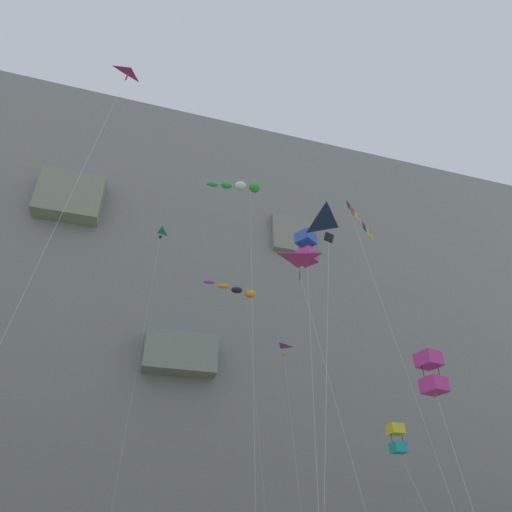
{
  "coord_description": "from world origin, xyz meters",
  "views": [
    {
      "loc": [
        -6.68,
        -6.67,
        1.63
      ],
      "look_at": [
        0.71,
        19.14,
        19.46
      ],
      "focal_mm": 31.95,
      "sensor_mm": 36.0,
      "label": 1
    }
  ],
  "objects_px": {
    "kite_box_front_field": "(306,248)",
    "kite_delta_far_right": "(282,358)",
    "kite_windsock_mid_center": "(242,186)",
    "kite_banner_high_left": "(362,228)",
    "kite_box_high_right": "(431,373)",
    "kite_delta_upper_right": "(300,280)",
    "kite_delta_low_center": "(339,240)",
    "kite_delta_low_left": "(155,247)",
    "kite_windsock_high_center": "(238,291)",
    "kite_box_near_cliff": "(397,439)",
    "kite_delta_mid_right": "(125,82)"
  },
  "relations": [
    {
      "from": "kite_box_near_cliff",
      "to": "kite_windsock_high_center",
      "type": "xyz_separation_m",
      "value": [
        -8.2,
        14.77,
        18.52
      ]
    },
    {
      "from": "kite_delta_low_left",
      "to": "kite_box_near_cliff",
      "type": "bearing_deg",
      "value": -29.94
    },
    {
      "from": "kite_delta_far_right",
      "to": "kite_delta_mid_right",
      "type": "relative_size",
      "value": 0.69
    },
    {
      "from": "kite_banner_high_left",
      "to": "kite_windsock_high_center",
      "type": "xyz_separation_m",
      "value": [
        -3.43,
        22.23,
        6.46
      ]
    },
    {
      "from": "kite_delta_low_left",
      "to": "kite_delta_upper_right",
      "type": "relative_size",
      "value": 2.12
    },
    {
      "from": "kite_delta_upper_right",
      "to": "kite_delta_mid_right",
      "type": "relative_size",
      "value": 0.53
    },
    {
      "from": "kite_delta_far_right",
      "to": "kite_box_high_right",
      "type": "height_order",
      "value": "kite_delta_far_right"
    },
    {
      "from": "kite_banner_high_left",
      "to": "kite_delta_upper_right",
      "type": "relative_size",
      "value": 1.53
    },
    {
      "from": "kite_banner_high_left",
      "to": "kite_delta_low_center",
      "type": "bearing_deg",
      "value": -130.56
    },
    {
      "from": "kite_windsock_mid_center",
      "to": "kite_banner_high_left",
      "type": "bearing_deg",
      "value": -33.38
    },
    {
      "from": "kite_box_high_right",
      "to": "kite_box_near_cliff",
      "type": "bearing_deg",
      "value": 63.79
    },
    {
      "from": "kite_windsock_mid_center",
      "to": "kite_delta_low_left",
      "type": "xyz_separation_m",
      "value": [
        -5.92,
        13.0,
        1.51
      ]
    },
    {
      "from": "kite_windsock_mid_center",
      "to": "kite_box_near_cliff",
      "type": "xyz_separation_m",
      "value": [
        12.22,
        2.55,
        -18.32
      ]
    },
    {
      "from": "kite_banner_high_left",
      "to": "kite_windsock_high_center",
      "type": "bearing_deg",
      "value": 98.78
    },
    {
      "from": "kite_delta_low_left",
      "to": "kite_windsock_mid_center",
      "type": "bearing_deg",
      "value": -65.52
    },
    {
      "from": "kite_box_high_right",
      "to": "kite_banner_high_left",
      "type": "bearing_deg",
      "value": 71.51
    },
    {
      "from": "kite_delta_low_left",
      "to": "kite_windsock_high_center",
      "type": "bearing_deg",
      "value": 23.52
    },
    {
      "from": "kite_box_high_right",
      "to": "kite_delta_upper_right",
      "type": "xyz_separation_m",
      "value": [
        -3.8,
        3.98,
        5.96
      ]
    },
    {
      "from": "kite_windsock_mid_center",
      "to": "kite_box_high_right",
      "type": "bearing_deg",
      "value": -66.65
    },
    {
      "from": "kite_delta_upper_right",
      "to": "kite_delta_mid_right",
      "type": "distance_m",
      "value": 15.66
    },
    {
      "from": "kite_delta_low_center",
      "to": "kite_delta_upper_right",
      "type": "xyz_separation_m",
      "value": [
        -0.84,
        3.19,
        -0.54
      ]
    },
    {
      "from": "kite_box_front_field",
      "to": "kite_box_near_cliff",
      "type": "xyz_separation_m",
      "value": [
        8.89,
        7.03,
        -9.88
      ]
    },
    {
      "from": "kite_windsock_mid_center",
      "to": "kite_box_front_field",
      "type": "relative_size",
      "value": 1.4
    },
    {
      "from": "kite_box_near_cliff",
      "to": "kite_delta_upper_right",
      "type": "distance_m",
      "value": 15.96
    },
    {
      "from": "kite_box_front_field",
      "to": "kite_delta_low_center",
      "type": "height_order",
      "value": "kite_box_front_field"
    },
    {
      "from": "kite_delta_low_center",
      "to": "kite_windsock_mid_center",
      "type": "bearing_deg",
      "value": 101.05
    },
    {
      "from": "kite_delta_mid_right",
      "to": "kite_windsock_mid_center",
      "type": "bearing_deg",
      "value": 43.1
    },
    {
      "from": "kite_delta_low_center",
      "to": "kite_delta_low_left",
      "type": "relative_size",
      "value": 0.49
    },
    {
      "from": "kite_delta_far_right",
      "to": "kite_box_high_right",
      "type": "distance_m",
      "value": 26.4
    },
    {
      "from": "kite_delta_far_right",
      "to": "kite_delta_upper_right",
      "type": "height_order",
      "value": "kite_delta_far_right"
    },
    {
      "from": "kite_banner_high_left",
      "to": "kite_windsock_high_center",
      "type": "relative_size",
      "value": 0.78
    },
    {
      "from": "kite_box_near_cliff",
      "to": "kite_windsock_high_center",
      "type": "height_order",
      "value": "kite_windsock_high_center"
    },
    {
      "from": "kite_banner_high_left",
      "to": "kite_delta_mid_right",
      "type": "bearing_deg",
      "value": -167.04
    },
    {
      "from": "kite_box_near_cliff",
      "to": "kite_delta_low_left",
      "type": "height_order",
      "value": "kite_delta_low_left"
    },
    {
      "from": "kite_delta_low_center",
      "to": "kite_delta_low_left",
      "type": "height_order",
      "value": "kite_delta_low_left"
    },
    {
      "from": "kite_box_near_cliff",
      "to": "kite_delta_upper_right",
      "type": "relative_size",
      "value": 0.68
    },
    {
      "from": "kite_windsock_mid_center",
      "to": "kite_delta_low_left",
      "type": "bearing_deg",
      "value": 114.48
    },
    {
      "from": "kite_box_near_cliff",
      "to": "kite_windsock_high_center",
      "type": "distance_m",
      "value": 25.06
    },
    {
      "from": "kite_delta_low_left",
      "to": "kite_box_front_field",
      "type": "bearing_deg",
      "value": -62.11
    },
    {
      "from": "kite_windsock_mid_center",
      "to": "kite_banner_high_left",
      "type": "distance_m",
      "value": 10.9
    },
    {
      "from": "kite_box_near_cliff",
      "to": "kite_box_high_right",
      "type": "height_order",
      "value": "kite_box_near_cliff"
    },
    {
      "from": "kite_box_high_right",
      "to": "kite_delta_upper_right",
      "type": "relative_size",
      "value": 0.61
    },
    {
      "from": "kite_windsock_mid_center",
      "to": "kite_banner_high_left",
      "type": "height_order",
      "value": "kite_windsock_mid_center"
    },
    {
      "from": "kite_windsock_mid_center",
      "to": "kite_box_near_cliff",
      "type": "relative_size",
      "value": 2.88
    },
    {
      "from": "kite_box_front_field",
      "to": "kite_box_near_cliff",
      "type": "bearing_deg",
      "value": 38.32
    },
    {
      "from": "kite_box_front_field",
      "to": "kite_banner_high_left",
      "type": "distance_m",
      "value": 4.68
    },
    {
      "from": "kite_box_front_field",
      "to": "kite_delta_low_center",
      "type": "distance_m",
      "value": 7.89
    },
    {
      "from": "kite_box_front_field",
      "to": "kite_delta_far_right",
      "type": "bearing_deg",
      "value": 76.69
    },
    {
      "from": "kite_box_near_cliff",
      "to": "kite_windsock_mid_center",
      "type": "bearing_deg",
      "value": -168.21
    },
    {
      "from": "kite_delta_far_right",
      "to": "kite_delta_upper_right",
      "type": "distance_m",
      "value": 21.65
    }
  ]
}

